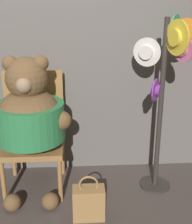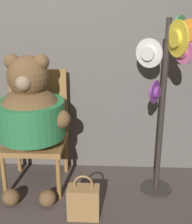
{
  "view_description": "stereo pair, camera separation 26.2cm",
  "coord_description": "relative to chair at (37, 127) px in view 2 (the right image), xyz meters",
  "views": [
    {
      "loc": [
        0.35,
        -2.29,
        1.69
      ],
      "look_at": [
        0.5,
        0.19,
        0.76
      ],
      "focal_mm": 50.0,
      "sensor_mm": 36.0,
      "label": 1
    },
    {
      "loc": [
        0.62,
        -2.29,
        1.69
      ],
      "look_at": [
        0.5,
        0.19,
        0.76
      ],
      "focal_mm": 50.0,
      "sensor_mm": 36.0,
      "label": 2
    }
  ],
  "objects": [
    {
      "name": "hat_display_rack",
      "position": [
        1.14,
        -0.16,
        0.48
      ],
      "size": [
        0.52,
        0.5,
        1.55
      ],
      "color": "#332D28",
      "rests_on": "ground_plane"
    },
    {
      "name": "ground_plane",
      "position": [
        0.06,
        -0.35,
        -0.55
      ],
      "size": [
        14.0,
        14.0,
        0.0
      ],
      "primitive_type": "plane",
      "color": "#4C423D"
    },
    {
      "name": "teddy_bear",
      "position": [
        0.0,
        -0.18,
        0.19
      ],
      "size": [
        0.7,
        0.62,
        1.26
      ],
      "color": "brown",
      "rests_on": "ground_plane"
    },
    {
      "name": "wall_back",
      "position": [
        0.06,
        0.3,
        0.82
      ],
      "size": [
        8.0,
        0.1,
        2.74
      ],
      "color": "#66605B",
      "rests_on": "ground_plane"
    },
    {
      "name": "handbag_on_ground",
      "position": [
        0.48,
        -0.56,
        -0.4
      ],
      "size": [
        0.26,
        0.14,
        0.39
      ],
      "color": "#A87A47",
      "rests_on": "ground_plane"
    },
    {
      "name": "chair",
      "position": [
        0.0,
        0.0,
        0.0
      ],
      "size": [
        0.54,
        0.51,
        1.06
      ],
      "color": "#9E703D",
      "rests_on": "ground_plane"
    }
  ]
}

